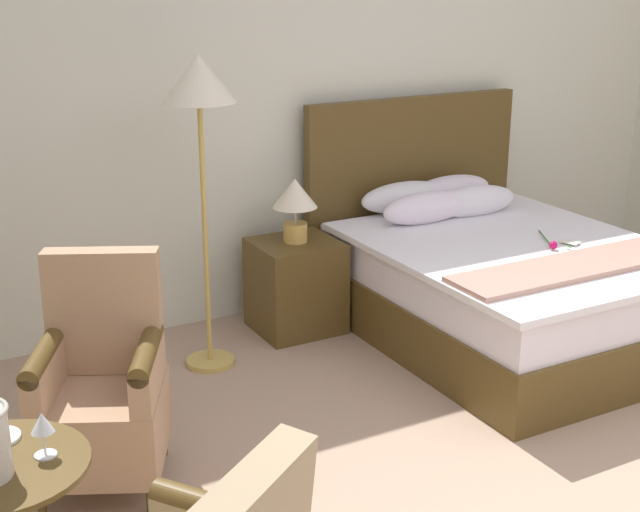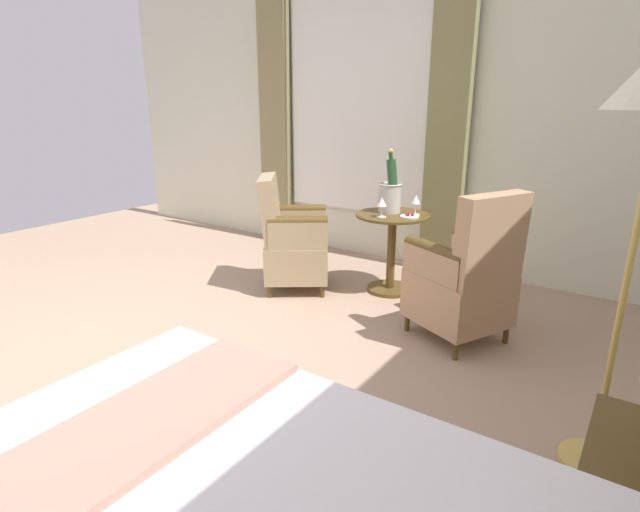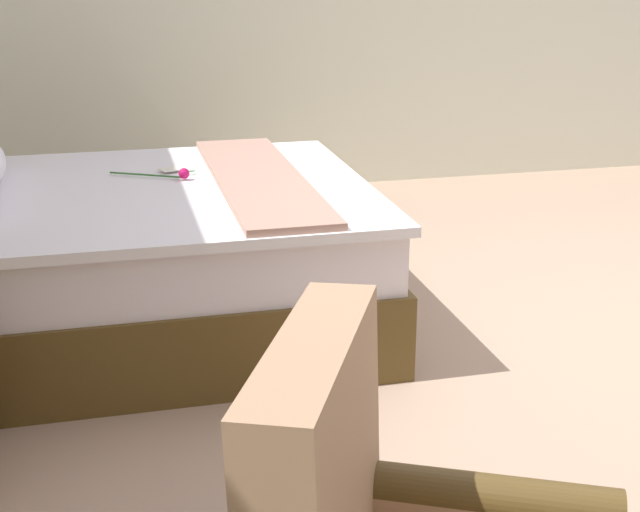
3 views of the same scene
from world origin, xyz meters
name	(u,v)px [view 2 (image 2 of 3)]	position (x,y,z in m)	size (l,w,h in m)	color
ground_plane	(82,380)	(0.00, 0.00, 0.00)	(7.86, 7.86, 0.00)	tan
wall_window_side	(360,115)	(-3.17, 0.00, 1.42)	(0.27, 6.48, 2.84)	silver
side_table_round	(391,246)	(-2.30, 0.83, 0.40)	(0.61, 0.61, 0.67)	#543E1B
champagne_bucket	(390,193)	(-2.35, 0.77, 0.83)	(0.20, 0.20, 0.52)	#BAB6AD
wine_glass_near_bucket	(382,203)	(-2.15, 0.80, 0.78)	(0.08, 0.08, 0.16)	white
wine_glass_near_edge	(416,201)	(-2.38, 0.99, 0.78)	(0.07, 0.07, 0.16)	white
snack_plate	(409,216)	(-2.26, 0.99, 0.68)	(0.15, 0.15, 0.04)	white
armchair_by_window	(465,279)	(-1.74, 1.64, 0.43)	(0.72, 0.74, 1.03)	#543E1B
armchair_facing_bed	(291,242)	(-1.89, 0.09, 0.41)	(0.76, 0.76, 0.97)	#543E1B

